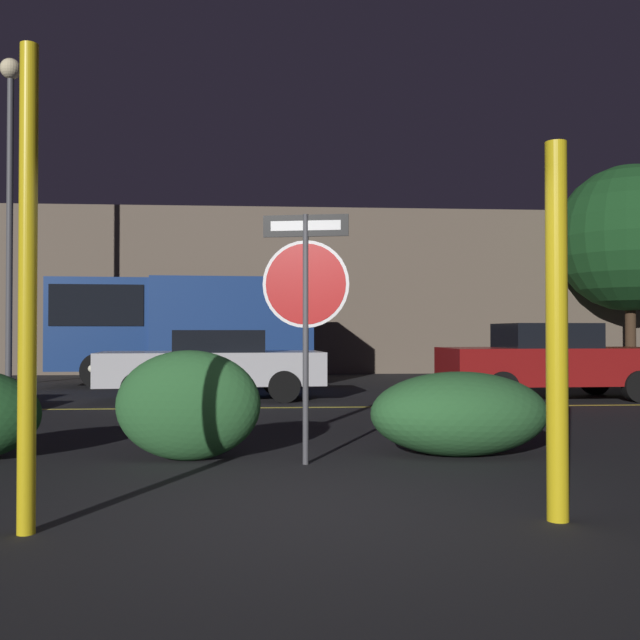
# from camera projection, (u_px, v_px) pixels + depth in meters

# --- Properties ---
(ground_plane) EXTENTS (260.00, 260.00, 0.00)m
(ground_plane) POSITION_uv_depth(u_px,v_px,m) (312.00, 510.00, 5.30)
(ground_plane) COLOR black
(road_center_stripe) EXTENTS (38.08, 0.12, 0.01)m
(road_center_stripe) POSITION_uv_depth(u_px,v_px,m) (287.00, 407.00, 12.48)
(road_center_stripe) COLOR gold
(road_center_stripe) RESTS_ON ground_plane
(stop_sign) EXTENTS (0.87, 0.20, 2.51)m
(stop_sign) POSITION_uv_depth(u_px,v_px,m) (306.00, 287.00, 7.15)
(stop_sign) COLOR #4C4C51
(stop_sign) RESTS_ON ground_plane
(yellow_pole_left) EXTENTS (0.12, 0.12, 3.24)m
(yellow_pole_left) POSITION_uv_depth(u_px,v_px,m) (28.00, 288.00, 4.69)
(yellow_pole_left) COLOR yellow
(yellow_pole_left) RESTS_ON ground_plane
(yellow_pole_right) EXTENTS (0.15, 0.15, 2.67)m
(yellow_pole_right) POSITION_uv_depth(u_px,v_px,m) (557.00, 331.00, 5.01)
(yellow_pole_right) COLOR yellow
(yellow_pole_right) RESTS_ON ground_plane
(hedge_bush_2) EXTENTS (1.49, 0.73, 1.14)m
(hedge_bush_2) POSITION_uv_depth(u_px,v_px,m) (189.00, 405.00, 7.35)
(hedge_bush_2) COLOR #2D6633
(hedge_bush_2) RESTS_ON ground_plane
(hedge_bush_3) EXTENTS (1.92, 1.13, 0.90)m
(hedge_bush_3) POSITION_uv_depth(u_px,v_px,m) (459.00, 414.00, 7.63)
(hedge_bush_3) COLOR #2D6633
(hedge_bush_3) RESTS_ON ground_plane
(passing_car_2) EXTENTS (4.52, 2.11, 1.36)m
(passing_car_2) POSITION_uv_depth(u_px,v_px,m) (213.00, 364.00, 13.97)
(passing_car_2) COLOR silver
(passing_car_2) RESTS_ON ground_plane
(passing_car_3) EXTENTS (4.43, 1.99, 1.50)m
(passing_car_3) POSITION_uv_depth(u_px,v_px,m) (551.00, 361.00, 14.09)
(passing_car_3) COLOR maroon
(passing_car_3) RESTS_ON ground_plane
(delivery_truck) EXTENTS (6.45, 2.86, 2.67)m
(delivery_truck) POSITION_uv_depth(u_px,v_px,m) (177.00, 323.00, 18.02)
(delivery_truck) COLOR navy
(delivery_truck) RESTS_ON ground_plane
(street_lamp) EXTENTS (0.52, 0.52, 8.22)m
(street_lamp) POSITION_uv_depth(u_px,v_px,m) (10.00, 163.00, 17.90)
(street_lamp) COLOR #4C4C51
(street_lamp) RESTS_ON ground_plane
(tree_0) EXTENTS (4.55, 4.55, 6.52)m
(tree_0) POSITION_uv_depth(u_px,v_px,m) (630.00, 239.00, 22.16)
(tree_0) COLOR #422D1E
(tree_0) RESTS_ON ground_plane
(building_backdrop) EXTENTS (31.85, 4.23, 5.29)m
(building_backdrop) POSITION_uv_depth(u_px,v_px,m) (338.00, 294.00, 24.67)
(building_backdrop) COLOR #6B5B4C
(building_backdrop) RESTS_ON ground_plane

